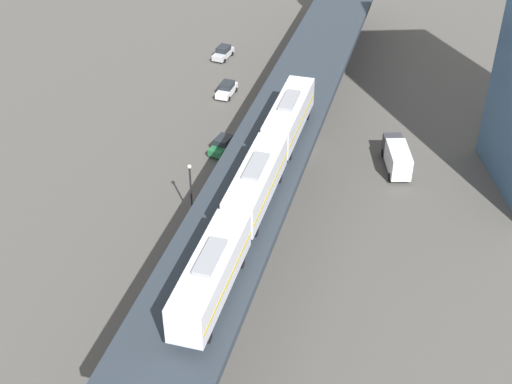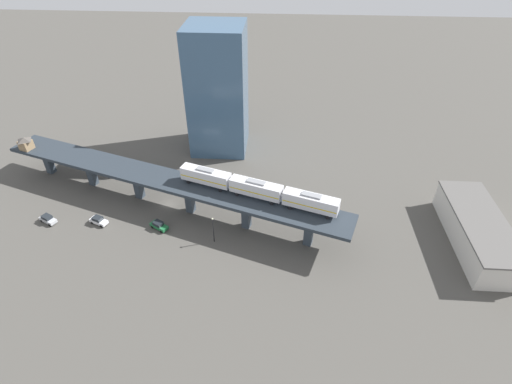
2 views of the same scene
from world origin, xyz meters
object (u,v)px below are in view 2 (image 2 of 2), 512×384
(subway_train, at_px, (256,188))
(street_car_silver, at_px, (48,219))
(street_car_white, at_px, (98,220))
(street_car_green, at_px, (159,225))
(street_lamp, at_px, (213,228))
(delivery_truck, at_px, (196,174))
(office_tower, at_px, (218,91))
(signal_hut, at_px, (25,143))
(warehouse_building, at_px, (477,231))

(subway_train, bearing_deg, street_car_silver, -87.29)
(street_car_white, relative_size, street_car_green, 1.01)
(subway_train, distance_m, street_lamp, 12.88)
(street_car_silver, relative_size, street_lamp, 0.68)
(street_car_white, xyz_separation_m, street_car_silver, (0.28, -12.28, 0.00))
(delivery_truck, relative_size, street_lamp, 1.05)
(street_car_green, bearing_deg, subway_train, 97.14)
(street_car_white, relative_size, street_lamp, 0.68)
(street_car_white, distance_m, delivery_truck, 27.87)
(street_car_green, height_order, street_car_silver, same)
(street_lamp, bearing_deg, subway_train, 124.90)
(street_car_green, relative_size, delivery_truck, 0.65)
(subway_train, bearing_deg, street_car_green, -82.86)
(subway_train, xyz_separation_m, street_car_white, (2.06, -37.38, -9.80))
(office_tower, bearing_deg, street_car_white, -32.08)
(subway_train, bearing_deg, street_car_white, -86.84)
(street_car_white, height_order, street_lamp, street_lamp)
(subway_train, xyz_separation_m, delivery_truck, (-17.49, -17.54, -8.98))
(street_car_silver, xyz_separation_m, street_lamp, (3.97, 40.60, 3.17))
(signal_hut, bearing_deg, subway_train, 74.70)
(subway_train, height_order, delivery_truck, subway_train)
(street_car_white, height_order, street_car_silver, same)
(street_car_silver, relative_size, warehouse_building, 0.17)
(street_car_white, bearing_deg, warehouse_building, 89.54)
(street_lamp, bearing_deg, signal_hut, -113.65)
(subway_train, xyz_separation_m, warehouse_building, (2.75, 49.23, -7.33))
(signal_hut, relative_size, delivery_truck, 0.56)
(signal_hut, xyz_separation_m, street_car_silver, (19.47, 12.91, -9.06))
(signal_hut, xyz_separation_m, street_car_white, (19.18, 25.18, -9.06))
(street_car_white, height_order, delivery_truck, delivery_truck)
(street_lamp, distance_m, warehouse_building, 58.39)
(street_car_green, bearing_deg, street_lamp, 75.60)
(street_car_green, bearing_deg, office_tower, 166.65)
(street_car_silver, distance_m, delivery_truck, 37.76)
(street_car_green, height_order, street_lamp, street_lamp)
(signal_hut, relative_size, street_lamp, 0.59)
(street_lamp, distance_m, office_tower, 45.04)
(street_car_white, relative_size, office_tower, 0.13)
(street_lamp, relative_size, warehouse_building, 0.24)
(subway_train, distance_m, street_car_green, 24.81)
(subway_train, height_order, office_tower, office_tower)
(street_car_white, xyz_separation_m, office_tower, (-38.38, 24.06, 17.06))
(street_lamp, xyz_separation_m, warehouse_building, (-3.56, 58.28, -0.70))
(delivery_truck, xyz_separation_m, street_lamp, (23.80, 8.48, 2.35))
(warehouse_building, relative_size, office_tower, 0.79)
(street_car_green, relative_size, office_tower, 0.13)
(signal_hut, bearing_deg, street_lamp, 66.35)
(street_car_white, distance_m, street_lamp, 28.82)
(signal_hut, bearing_deg, street_car_silver, 33.55)
(street_car_silver, bearing_deg, office_tower, 136.78)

